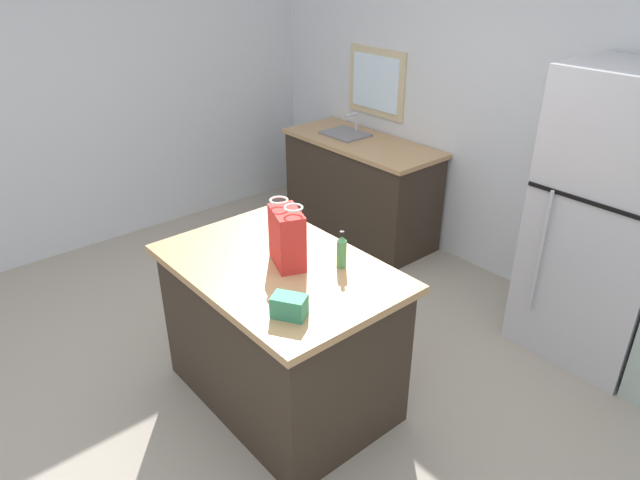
% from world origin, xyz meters
% --- Properties ---
extents(ground, '(6.59, 6.59, 0.00)m').
position_xyz_m(ground, '(0.00, 0.00, 0.00)').
color(ground, '#9E9384').
extents(back_wall, '(5.49, 0.13, 2.78)m').
position_xyz_m(back_wall, '(-0.02, 2.24, 1.39)').
color(back_wall, silver).
rests_on(back_wall, ground).
extents(left_wall, '(0.10, 4.48, 2.78)m').
position_xyz_m(left_wall, '(-2.75, 0.00, 1.39)').
color(left_wall, silver).
rests_on(left_wall, ground).
extents(kitchen_island, '(1.36, 0.92, 0.92)m').
position_xyz_m(kitchen_island, '(0.03, -0.05, 0.46)').
color(kitchen_island, '#33281E').
rests_on(kitchen_island, ground).
extents(refrigerator, '(0.80, 0.71, 1.88)m').
position_xyz_m(refrigerator, '(0.97, 1.83, 0.94)').
color(refrigerator, '#B7B7BC').
rests_on(refrigerator, ground).
extents(sink_counter, '(1.51, 0.64, 1.10)m').
position_xyz_m(sink_counter, '(-1.28, 1.86, 0.47)').
color(sink_counter, '#33281E').
rests_on(sink_counter, ground).
extents(shopping_bag, '(0.28, 0.22, 0.36)m').
position_xyz_m(shopping_bag, '(0.06, -0.00, 1.09)').
color(shopping_bag, red).
rests_on(shopping_bag, kitchen_island).
extents(small_box, '(0.19, 0.17, 0.11)m').
position_xyz_m(small_box, '(0.46, -0.30, 0.98)').
color(small_box, '#388E66').
rests_on(small_box, kitchen_island).
extents(bottle, '(0.05, 0.05, 0.21)m').
position_xyz_m(bottle, '(0.28, 0.20, 1.02)').
color(bottle, '#4C9956').
rests_on(bottle, kitchen_island).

